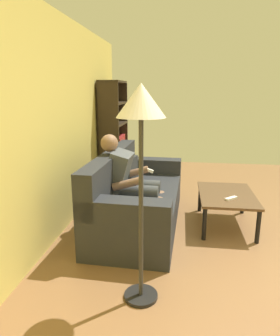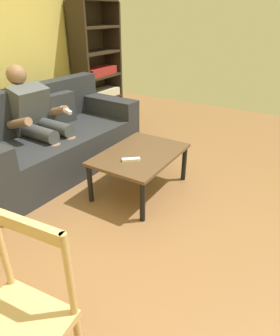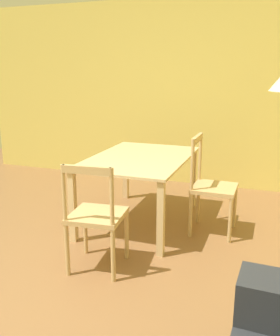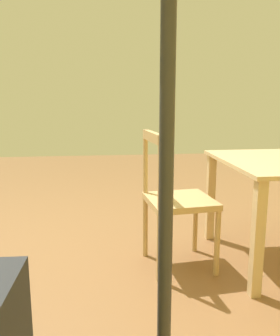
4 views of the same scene
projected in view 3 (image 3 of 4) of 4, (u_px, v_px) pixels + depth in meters
ground_plane at (5, 320)px, 2.44m from camera, size 8.99×8.99×0.00m
wall_side at (161, 94)px, 5.29m from camera, size 0.12×5.70×2.53m
dining_table at (140, 166)px, 3.88m from camera, size 1.43×0.96×0.72m
dining_chair_near_wall at (211, 187)px, 3.67m from camera, size 0.42×0.42×0.98m
dining_chair_facing_couch at (96, 216)px, 2.98m from camera, size 0.46×0.46×0.92m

